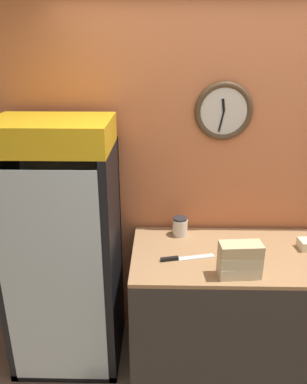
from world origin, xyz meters
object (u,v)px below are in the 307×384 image
sandwich_stack_middle (240,260)px  condiment_jar (180,226)px  chefs_knife (180,258)px  sandwich_stack_bottom (239,270)px  sandwich_stack_top (241,249)px  beverage_cooler (64,236)px

sandwich_stack_middle → condiment_jar: 0.62m
condiment_jar → chefs_knife: bearing=-92.3°
sandwich_stack_bottom → chefs_knife: (-0.34, 0.18, -0.03)m
sandwich_stack_top → chefs_knife: (-0.34, 0.18, -0.17)m
beverage_cooler → chefs_knife: bearing=-13.4°
sandwich_stack_middle → chefs_knife: bearing=152.8°
sandwich_stack_bottom → chefs_knife: bearing=152.8°
chefs_knife → sandwich_stack_top: bearing=-27.2°
sandwich_stack_bottom → sandwich_stack_middle: 0.07m
chefs_knife → beverage_cooler: bearing=166.6°
sandwich_stack_middle → chefs_knife: size_ratio=0.72×
sandwich_stack_bottom → sandwich_stack_top: 0.14m
sandwich_stack_middle → chefs_knife: 0.40m
sandwich_stack_middle → condiment_jar: (-0.33, 0.52, -0.04)m
beverage_cooler → sandwich_stack_middle: (1.15, -0.37, 0.05)m
beverage_cooler → sandwich_stack_middle: beverage_cooler is taller
beverage_cooler → sandwich_stack_top: beverage_cooler is taller
sandwich_stack_middle → condiment_jar: bearing=122.5°
sandwich_stack_middle → sandwich_stack_top: 0.07m
sandwich_stack_top → condiment_jar: sandwich_stack_top is taller
chefs_knife → condiment_jar: condiment_jar is taller
beverage_cooler → sandwich_stack_bottom: bearing=-17.8°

